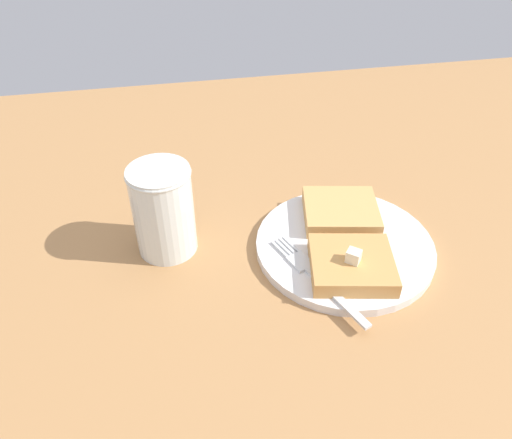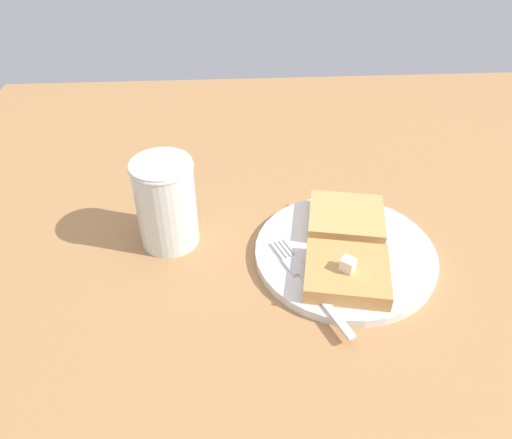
# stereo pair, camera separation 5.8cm
# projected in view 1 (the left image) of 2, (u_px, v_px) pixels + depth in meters

# --- Properties ---
(table_surface) EXTENTS (1.20, 1.20, 0.02)m
(table_surface) POSITION_uv_depth(u_px,v_px,m) (380.00, 291.00, 0.57)
(table_surface) COLOR #AC7948
(table_surface) RESTS_ON ground
(plate) EXTENTS (0.22, 0.22, 0.01)m
(plate) POSITION_uv_depth(u_px,v_px,m) (344.00, 246.00, 0.61)
(plate) COLOR silver
(plate) RESTS_ON table_surface
(toast_slice_left) EXTENTS (0.10, 0.11, 0.02)m
(toast_slice_left) POSITION_uv_depth(u_px,v_px,m) (352.00, 265.00, 0.56)
(toast_slice_left) COLOR tan
(toast_slice_left) RESTS_ON plate
(toast_slice_middle) EXTENTS (0.10, 0.11, 0.02)m
(toast_slice_middle) POSITION_uv_depth(u_px,v_px,m) (341.00, 211.00, 0.63)
(toast_slice_middle) COLOR tan
(toast_slice_middle) RESTS_ON plate
(butter_pat_primary) EXTENTS (0.02, 0.02, 0.01)m
(butter_pat_primary) POSITION_uv_depth(u_px,v_px,m) (354.00, 256.00, 0.54)
(butter_pat_primary) COLOR #F5E9C8
(butter_pat_primary) RESTS_ON toast_slice_left
(fork) EXTENTS (0.15, 0.07, 0.00)m
(fork) POSITION_uv_depth(u_px,v_px,m) (313.00, 274.00, 0.56)
(fork) COLOR silver
(fork) RESTS_ON plate
(syrup_jar) EXTENTS (0.07, 0.07, 0.11)m
(syrup_jar) POSITION_uv_depth(u_px,v_px,m) (164.00, 212.00, 0.58)
(syrup_jar) COLOR #5B230F
(syrup_jar) RESTS_ON table_surface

